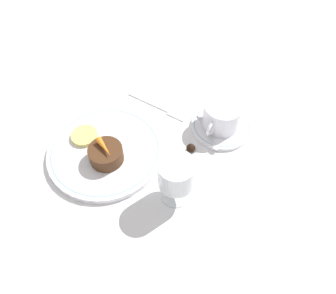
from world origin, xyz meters
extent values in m
plane|color=white|center=(0.00, 0.00, 0.00)|extent=(3.00, 3.00, 0.00)
cylinder|color=white|center=(0.00, -0.04, 0.01)|extent=(0.27, 0.27, 0.01)
torus|color=#8CB2D1|center=(0.00, -0.04, 0.01)|extent=(0.25, 0.25, 0.00)
cylinder|color=white|center=(-0.22, 0.15, 0.01)|extent=(0.15, 0.15, 0.01)
torus|color=#8CB2D1|center=(-0.22, 0.15, 0.01)|extent=(0.14, 0.14, 0.00)
cylinder|color=white|center=(-0.22, 0.14, 0.04)|extent=(0.09, 0.09, 0.06)
cylinder|color=#331E0F|center=(-0.22, 0.14, 0.05)|extent=(0.08, 0.08, 0.05)
torus|color=white|center=(-0.17, 0.14, 0.05)|extent=(0.03, 0.01, 0.04)
cube|color=silver|center=(-0.19, 0.12, 0.01)|extent=(0.06, 0.08, 0.00)
ellipsoid|color=silver|center=(-0.15, 0.17, 0.01)|extent=(0.03, 0.03, 0.00)
cylinder|color=silver|center=(0.00, 0.16, 0.00)|extent=(0.06, 0.06, 0.01)
cylinder|color=silver|center=(0.00, 0.16, 0.03)|extent=(0.01, 0.01, 0.05)
cylinder|color=silver|center=(0.00, 0.16, 0.09)|extent=(0.07, 0.07, 0.06)
cylinder|color=#5B0F1E|center=(0.00, 0.16, 0.07)|extent=(0.06, 0.06, 0.03)
cube|color=silver|center=(-0.19, -0.05, 0.00)|extent=(0.01, 0.13, 0.01)
cube|color=silver|center=(-0.19, 0.03, 0.00)|extent=(0.02, 0.05, 0.01)
cylinder|color=#4C2D19|center=(0.02, -0.01, 0.03)|extent=(0.08, 0.08, 0.04)
cone|color=orange|center=(0.02, -0.01, 0.06)|extent=(0.03, 0.06, 0.02)
cylinder|color=#EFE075|center=(0.00, -0.10, 0.02)|extent=(0.06, 0.06, 0.01)
sphere|color=black|center=(-0.12, 0.12, 0.01)|extent=(0.02, 0.02, 0.02)
camera|label=1|loc=(0.29, 0.34, 0.62)|focal=35.00mm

